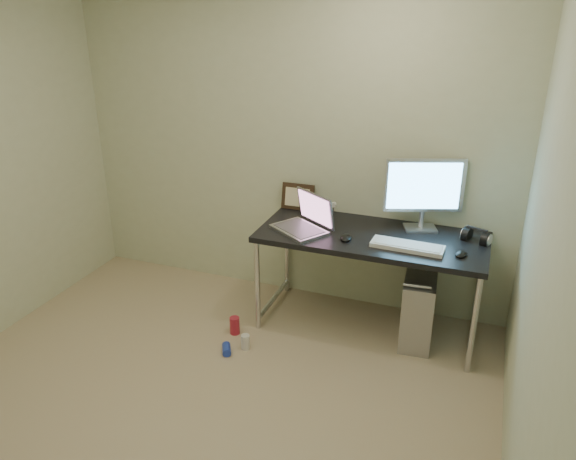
% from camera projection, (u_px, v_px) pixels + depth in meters
% --- Properties ---
extents(floor, '(3.50, 3.50, 0.00)m').
position_uv_depth(floor, '(183.00, 424.00, 3.27)').
color(floor, tan).
rests_on(floor, ground).
extents(wall_back, '(3.50, 0.02, 2.50)m').
position_uv_depth(wall_back, '(288.00, 144.00, 4.29)').
color(wall_back, beige).
rests_on(wall_back, ground).
extents(wall_right, '(0.02, 3.50, 2.50)m').
position_uv_depth(wall_right, '(546.00, 286.00, 2.22)').
color(wall_right, beige).
rests_on(wall_right, ground).
extents(desk, '(1.59, 0.69, 0.75)m').
position_uv_depth(desk, '(371.00, 245.00, 3.97)').
color(desk, black).
rests_on(desk, ground).
extents(tower_computer, '(0.25, 0.51, 0.54)m').
position_uv_depth(tower_computer, '(418.00, 307.00, 3.99)').
color(tower_computer, '#A8A8AD').
rests_on(tower_computer, ground).
extents(cable_a, '(0.01, 0.16, 0.69)m').
position_uv_depth(cable_a, '(420.00, 268.00, 4.23)').
color(cable_a, black).
rests_on(cable_a, ground).
extents(cable_b, '(0.02, 0.11, 0.71)m').
position_uv_depth(cable_b, '(431.00, 274.00, 4.19)').
color(cable_b, black).
rests_on(cable_b, ground).
extents(can_red, '(0.08, 0.08, 0.13)m').
position_uv_depth(can_red, '(235.00, 325.00, 4.12)').
color(can_red, '#AF2237').
rests_on(can_red, ground).
extents(can_white, '(0.07, 0.07, 0.11)m').
position_uv_depth(can_white, '(245.00, 342.00, 3.94)').
color(can_white, silver).
rests_on(can_white, ground).
extents(can_blue, '(0.11, 0.12, 0.06)m').
position_uv_depth(can_blue, '(227.00, 349.00, 3.90)').
color(can_blue, '#243FBF').
rests_on(can_blue, ground).
extents(laptop, '(0.48, 0.46, 0.26)m').
position_uv_depth(laptop, '(305.00, 221.00, 4.01)').
color(laptop, silver).
rests_on(laptop, desk).
extents(monitor, '(0.53, 0.23, 0.52)m').
position_uv_depth(monitor, '(424.00, 189.00, 3.92)').
color(monitor, silver).
rests_on(monitor, desk).
extents(keyboard, '(0.48, 0.18, 0.03)m').
position_uv_depth(keyboard, '(407.00, 246.00, 3.73)').
color(keyboard, silver).
rests_on(keyboard, desk).
extents(mouse_right, '(0.09, 0.12, 0.04)m').
position_uv_depth(mouse_right, '(461.00, 253.00, 3.62)').
color(mouse_right, black).
rests_on(mouse_right, desk).
extents(mouse_left, '(0.09, 0.13, 0.04)m').
position_uv_depth(mouse_left, '(346.00, 237.00, 3.86)').
color(mouse_left, black).
rests_on(mouse_left, desk).
extents(headphones, '(0.21, 0.12, 0.12)m').
position_uv_depth(headphones, '(476.00, 237.00, 3.82)').
color(headphones, black).
rests_on(headphones, desk).
extents(picture_frame, '(0.26, 0.08, 0.21)m').
position_uv_depth(picture_frame, '(298.00, 197.00, 4.36)').
color(picture_frame, black).
rests_on(picture_frame, desk).
extents(webcam, '(0.04, 0.03, 0.11)m').
position_uv_depth(webcam, '(334.00, 206.00, 4.23)').
color(webcam, silver).
rests_on(webcam, desk).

